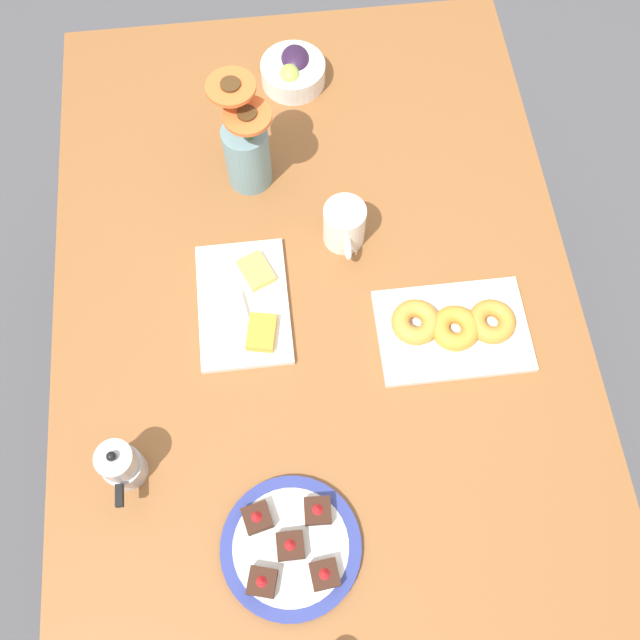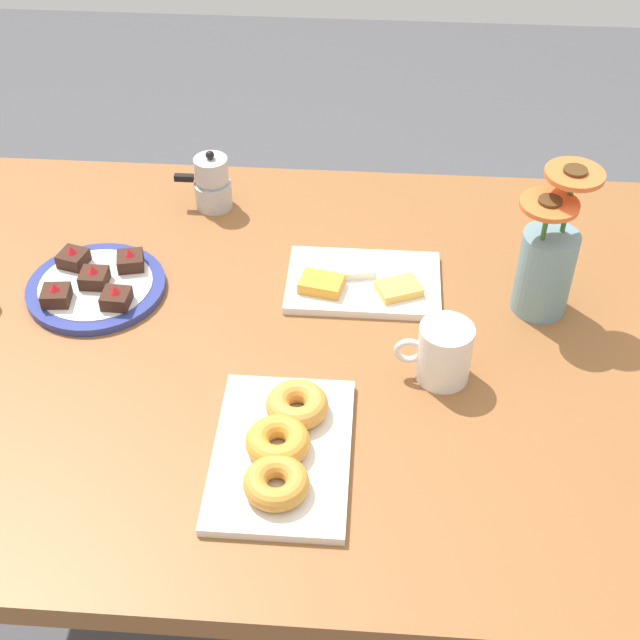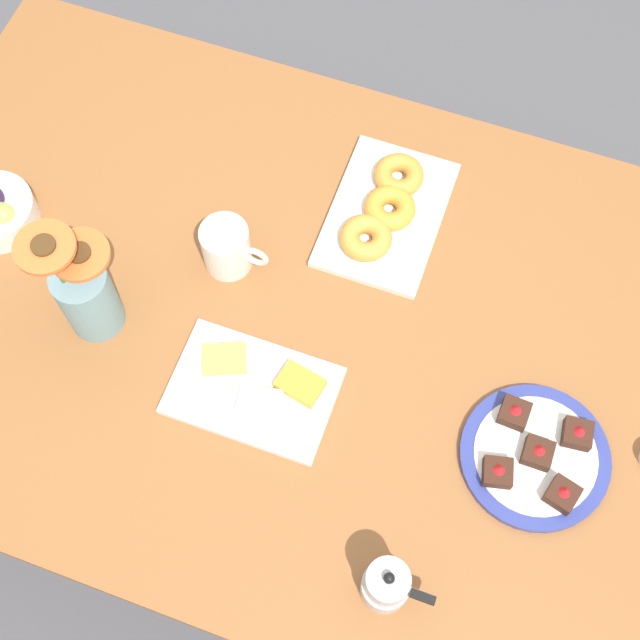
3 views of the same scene
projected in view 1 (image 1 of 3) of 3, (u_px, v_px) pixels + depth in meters
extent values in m
plane|color=#4C4C51|center=(320.00, 431.00, 2.01)|extent=(6.00, 6.00, 0.00)
cube|color=brown|center=(320.00, 333.00, 1.36)|extent=(1.60, 1.00, 0.04)
cube|color=brown|center=(139.00, 161.00, 1.96)|extent=(0.07, 0.07, 0.70)
cube|color=brown|center=(439.00, 133.00, 2.00)|extent=(0.07, 0.07, 0.70)
cylinder|color=white|center=(344.00, 224.00, 1.37)|extent=(0.08, 0.08, 0.10)
cylinder|color=brown|center=(345.00, 213.00, 1.33)|extent=(0.07, 0.07, 0.00)
torus|color=white|center=(348.00, 248.00, 1.35)|extent=(0.05, 0.01, 0.05)
cylinder|color=white|center=(293.00, 73.00, 1.55)|extent=(0.14, 0.14, 0.05)
ellipsoid|color=#2D1938|center=(295.00, 60.00, 1.54)|extent=(0.08, 0.06, 0.04)
ellipsoid|color=#9EC14C|center=(287.00, 74.00, 1.52)|extent=(0.05, 0.04, 0.04)
cube|color=white|center=(243.00, 304.00, 1.35)|extent=(0.26, 0.17, 0.01)
cube|color=#EFB74C|center=(256.00, 271.00, 1.36)|extent=(0.08, 0.07, 0.02)
cube|color=white|center=(233.00, 311.00, 1.33)|extent=(0.08, 0.06, 0.01)
cube|color=orange|center=(262.00, 333.00, 1.31)|extent=(0.08, 0.06, 0.02)
cube|color=white|center=(452.00, 331.00, 1.33)|extent=(0.19, 0.28, 0.01)
torus|color=gold|center=(416.00, 322.00, 1.31)|extent=(0.10, 0.10, 0.03)
torus|color=orange|center=(455.00, 328.00, 1.30)|extent=(0.12, 0.12, 0.03)
torus|color=#CD8934|center=(492.00, 322.00, 1.31)|extent=(0.10, 0.10, 0.03)
cylinder|color=navy|center=(291.00, 547.00, 1.17)|extent=(0.23, 0.23, 0.01)
cylinder|color=white|center=(291.00, 547.00, 1.17)|extent=(0.19, 0.19, 0.01)
cube|color=#381E14|center=(318.00, 511.00, 1.17)|extent=(0.05, 0.05, 0.02)
cone|color=red|center=(318.00, 509.00, 1.16)|extent=(0.02, 0.02, 0.01)
cube|color=#381E14|center=(325.00, 575.00, 1.13)|extent=(0.05, 0.05, 0.02)
cone|color=red|center=(325.00, 574.00, 1.12)|extent=(0.02, 0.02, 0.01)
cube|color=#381E14|center=(257.00, 518.00, 1.17)|extent=(0.05, 0.05, 0.02)
cone|color=red|center=(256.00, 516.00, 1.15)|extent=(0.02, 0.02, 0.01)
cube|color=#381E14|center=(262.00, 582.00, 1.13)|extent=(0.05, 0.05, 0.02)
cone|color=red|center=(261.00, 581.00, 1.11)|extent=(0.02, 0.02, 0.01)
cube|color=#381E14|center=(290.00, 546.00, 1.15)|extent=(0.04, 0.04, 0.02)
cone|color=red|center=(290.00, 544.00, 1.14)|extent=(0.02, 0.02, 0.01)
cylinder|color=#6B939E|center=(247.00, 156.00, 1.41)|extent=(0.09, 0.09, 0.15)
cylinder|color=#3D702D|center=(234.00, 108.00, 1.30)|extent=(0.01, 0.01, 0.10)
cylinder|color=orange|center=(231.00, 87.00, 1.25)|extent=(0.09, 0.09, 0.01)
cylinder|color=#472D14|center=(230.00, 84.00, 1.24)|extent=(0.04, 0.04, 0.01)
cylinder|color=#3D702D|center=(249.00, 128.00, 1.31)|extent=(0.01, 0.01, 0.06)
cylinder|color=orange|center=(247.00, 116.00, 1.27)|extent=(0.09, 0.09, 0.01)
cylinder|color=#472D14|center=(247.00, 113.00, 1.27)|extent=(0.04, 0.04, 0.01)
cylinder|color=#B7B7BC|center=(125.00, 468.00, 1.21)|extent=(0.07, 0.07, 0.05)
cylinder|color=#B7B7BC|center=(120.00, 464.00, 1.18)|extent=(0.05, 0.05, 0.01)
cylinder|color=#B7B7BC|center=(116.00, 461.00, 1.16)|extent=(0.06, 0.06, 0.04)
sphere|color=black|center=(111.00, 456.00, 1.13)|extent=(0.02, 0.02, 0.02)
cube|color=black|center=(119.00, 496.00, 1.15)|extent=(0.04, 0.01, 0.01)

